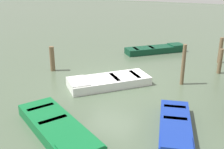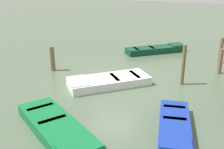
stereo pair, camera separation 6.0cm
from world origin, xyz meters
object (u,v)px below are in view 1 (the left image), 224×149
at_px(rowboat_green, 57,128).
at_px(mooring_piling_center, 220,50).
at_px(rowboat_dark_green, 156,49).
at_px(mooring_piling_far_right, 220,61).
at_px(mooring_piling_far_left, 183,65).
at_px(rowboat_blue, 175,127).
at_px(mooring_piling_mid_left, 52,59).
at_px(rowboat_white, 108,81).

xyz_separation_m(rowboat_green, mooring_piling_center, (-10.43, 4.38, 0.55)).
relative_size(rowboat_green, rowboat_dark_green, 1.13).
bearing_deg(rowboat_dark_green, mooring_piling_far_right, -74.13).
xyz_separation_m(rowboat_green, mooring_piling_far_left, (-6.09, 2.97, 0.77)).
relative_size(rowboat_dark_green, rowboat_blue, 1.09).
xyz_separation_m(rowboat_dark_green, mooring_piling_mid_left, (5.83, -4.19, 0.46)).
height_order(rowboat_white, mooring_piling_far_right, mooring_piling_far_right).
bearing_deg(rowboat_white, mooring_piling_far_left, 161.64).
distance_m(rowboat_blue, rowboat_white, 4.71).
height_order(rowboat_white, mooring_piling_center, mooring_piling_center).
bearing_deg(mooring_piling_far_left, rowboat_blue, 7.46).
bearing_deg(mooring_piling_center, rowboat_white, -37.78).
height_order(rowboat_blue, mooring_piling_center, mooring_piling_center).
distance_m(rowboat_white, mooring_piling_far_right, 6.14).
bearing_deg(rowboat_white, rowboat_dark_green, -139.25).
height_order(rowboat_dark_green, mooring_piling_far_left, mooring_piling_far_left).
relative_size(rowboat_dark_green, mooring_piling_center, 2.42).
bearing_deg(rowboat_blue, mooring_piling_far_left, 174.68).
xyz_separation_m(mooring_piling_mid_left, mooring_piling_center, (-5.18, 8.24, 0.08)).
distance_m(rowboat_green, mooring_piling_far_left, 6.82).
distance_m(rowboat_blue, mooring_piling_far_left, 4.52).
distance_m(rowboat_white, mooring_piling_far_left, 3.61).
height_order(rowboat_green, rowboat_blue, same).
xyz_separation_m(rowboat_green, mooring_piling_far_right, (-8.45, 4.50, 0.45)).
distance_m(rowboat_blue, mooring_piling_center, 8.81).
xyz_separation_m(mooring_piling_far_right, mooring_piling_center, (-1.97, -0.12, 0.09)).
height_order(rowboat_blue, rowboat_white, same).
relative_size(rowboat_white, mooring_piling_mid_left, 2.77).
bearing_deg(rowboat_white, rowboat_green, 47.82).
bearing_deg(rowboat_green, mooring_piling_mid_left, 157.90).
height_order(rowboat_blue, mooring_piling_far_left, mooring_piling_far_left).
bearing_deg(rowboat_white, mooring_piling_center, -172.42).
xyz_separation_m(rowboat_green, rowboat_white, (-4.52, -0.19, 0.00)).
relative_size(rowboat_blue, mooring_piling_far_right, 2.54).
distance_m(rowboat_green, mooring_piling_far_right, 9.59).
xyz_separation_m(rowboat_white, mooring_piling_far_left, (-1.56, 3.17, 0.77)).
height_order(rowboat_dark_green, mooring_piling_center, mooring_piling_center).
bearing_deg(mooring_piling_mid_left, mooring_piling_far_right, 110.99).
height_order(rowboat_dark_green, mooring_piling_mid_left, mooring_piling_mid_left).
relative_size(rowboat_dark_green, mooring_piling_far_right, 2.76).
height_order(rowboat_dark_green, rowboat_white, same).
distance_m(rowboat_blue, mooring_piling_far_right, 6.87).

